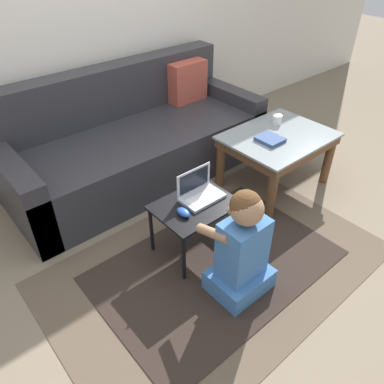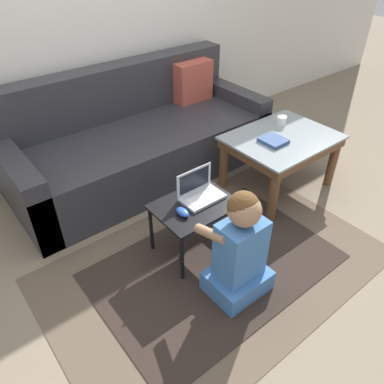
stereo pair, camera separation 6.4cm
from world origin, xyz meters
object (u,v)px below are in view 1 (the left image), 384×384
Objects in this scene: laptop at (200,193)px; person_seated at (242,249)px; book_on_table at (270,139)px; laptop_desk at (195,210)px; couch at (135,141)px; computer_mouse at (183,212)px; cup_on_table at (277,119)px; coffee_table at (278,144)px.

person_seated is (-0.09, -0.46, -0.09)m from laptop.
laptop is 1.49× the size of book_on_table.
laptop_desk is 0.71× the size of person_seated.
couch is 1.13m from book_on_table.
couch reaches higher than computer_mouse.
cup_on_table reaches higher than book_on_table.
couch reaches higher than person_seated.
laptop reaches higher than computer_mouse.
computer_mouse reaches higher than laptop_desk.
computer_mouse is 0.42m from person_seated.
person_seated is at bearing -100.09° from couch.
person_seated is 1.07m from book_on_table.
laptop is 0.48m from person_seated.
cup_on_table is (1.08, 0.27, 0.09)m from laptop.
cup_on_table is at bearing -40.05° from couch.
coffee_table is 0.16m from book_on_table.
computer_mouse is at bearing -165.37° from cup_on_table.
couch reaches higher than book_on_table.
coffee_table reaches higher than laptop_desk.
cup_on_table is at bearing 14.63° from computer_mouse.
computer_mouse is at bearing -161.48° from laptop.
cup_on_table is 0.43× the size of book_on_table.
book_on_table is (0.88, 0.14, 0.14)m from laptop_desk.
computer_mouse is 1.32m from cup_on_table.
cup_on_table is (1.17, 0.73, 0.17)m from person_seated.
laptop_desk is 1.86× the size of laptop.
coffee_table is at bearing 7.61° from laptop.
couch is 11.88× the size of book_on_table.
computer_mouse is 0.15× the size of person_seated.
book_on_table is at bearing 9.13° from laptop_desk.
laptop_desk is at bearing -170.87° from book_on_table.
laptop is 0.81m from book_on_table.
couch is 1.20m from cup_on_table.
coffee_table is at bearing 8.92° from laptop_desk.
book_on_table is (0.63, -0.92, 0.18)m from couch.
person_seated is at bearing -150.24° from coffee_table.
coffee_table is 1.64× the size of laptop_desk.
couch is at bearing 130.10° from coffee_table.
laptop reaches higher than laptop_desk.
coffee_table is 3.06× the size of laptop.
laptop is (-0.93, -0.12, 0.03)m from coffee_table.
cup_on_table reaches higher than coffee_table.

